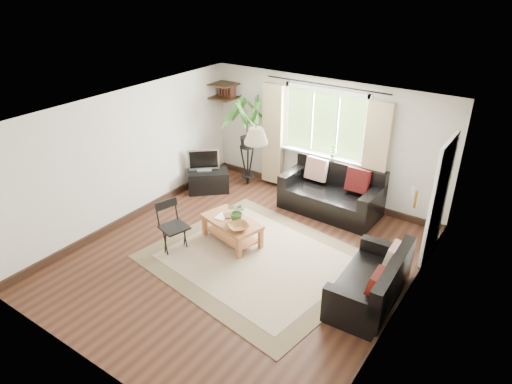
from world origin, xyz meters
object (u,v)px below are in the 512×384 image
Objects in this scene: sofa_back at (331,191)px; palm_stand at (247,143)px; sofa_right at (370,279)px; coffee_table at (232,231)px; folding_chair at (174,228)px; tv_stand at (208,181)px.

palm_stand reaches higher than sofa_back.
coffee_table is at bearing -94.96° from sofa_right.
palm_stand is at bearing 26.17° from folding_chair.
folding_chair reaches higher than sofa_right.
folding_chair is at bearing -118.03° from sofa_back.
coffee_table is at bearing -61.37° from palm_stand.
sofa_back reaches higher than coffee_table.
sofa_back reaches higher than folding_chair.
coffee_table is 1.26× the size of tv_stand.
sofa_back reaches higher than sofa_right.
palm_stand is (0.49, 0.72, 0.73)m from tv_stand.
sofa_back is 2.12m from coffee_table.
sofa_right reaches higher than tv_stand.
sofa_back is 2.06m from palm_stand.
folding_chair is at bearing -80.90° from sofa_right.
sofa_right is at bearing -61.52° from tv_stand.
sofa_back is at bearing -2.60° from palm_stand.
sofa_right is 0.81× the size of palm_stand.
palm_stand is 2.83m from folding_chair.
coffee_table is (-2.50, 0.11, -0.15)m from sofa_right.
sofa_back is at bearing -28.50° from tv_stand.
tv_stand is at bearing -124.39° from palm_stand.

